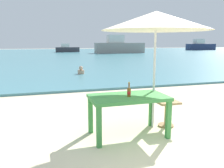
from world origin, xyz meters
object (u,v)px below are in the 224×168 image
object	(u,v)px
beer_bottle_amber	(129,91)
swimmer_person	(81,71)
picnic_table_green	(128,102)
side_table_wood	(166,110)
boat_cargo_ship	(119,46)
boat_barge	(67,49)
boat_fishing_trawler	(200,46)
patio_umbrella	(156,21)

from	to	relation	value
beer_bottle_amber	swimmer_person	xyz separation A→B (m)	(0.50, 8.23, -0.61)
picnic_table_green	side_table_wood	xyz separation A→B (m)	(0.93, 0.23, -0.30)
side_table_wood	boat_cargo_ship	bearing A→B (deg)	73.15
boat_barge	beer_bottle_amber	bearing A→B (deg)	-94.50
boat_barge	boat_fishing_trawler	size ratio (longest dim) A/B	0.62
boat_barge	boat_fishing_trawler	xyz separation A→B (m)	(27.32, 1.78, 0.30)
swimmer_person	boat_cargo_ship	world-z (taller)	boat_cargo_ship
beer_bottle_amber	boat_fishing_trawler	size ratio (longest dim) A/B	0.04
boat_fishing_trawler	boat_cargo_ship	xyz separation A→B (m)	(-20.21, -7.47, 0.16)
beer_bottle_amber	swimmer_person	distance (m)	8.27
picnic_table_green	patio_umbrella	distance (m)	1.63
patio_umbrella	boat_barge	bearing A→B (deg)	86.53
boat_fishing_trawler	swimmer_person	bearing A→B (deg)	-135.49
side_table_wood	boat_barge	distance (m)	35.32
picnic_table_green	boat_cargo_ship	size ratio (longest dim) A/B	0.19
beer_bottle_amber	boat_barge	xyz separation A→B (m)	(2.80, 35.56, -0.28)
boat_fishing_trawler	boat_cargo_ship	bearing A→B (deg)	-159.72
beer_bottle_amber	side_table_wood	size ratio (longest dim) A/B	0.49
picnic_table_green	side_table_wood	distance (m)	1.00
picnic_table_green	beer_bottle_amber	xyz separation A→B (m)	(-0.01, -0.06, 0.20)
picnic_table_green	boat_fishing_trawler	bearing A→B (deg)	51.08
boat_cargo_ship	swimmer_person	bearing A→B (deg)	-113.49
picnic_table_green	patio_umbrella	bearing A→B (deg)	22.87
swimmer_person	boat_barge	xyz separation A→B (m)	(2.30, 27.33, 0.34)
picnic_table_green	boat_barge	xyz separation A→B (m)	(2.78, 35.50, -0.07)
beer_bottle_amber	boat_cargo_ship	world-z (taller)	boat_cargo_ship
side_table_wood	beer_bottle_amber	bearing A→B (deg)	-162.95
picnic_table_green	boat_fishing_trawler	size ratio (longest dim) A/B	0.23
boat_barge	boat_fishing_trawler	distance (m)	27.37
beer_bottle_amber	boat_barge	bearing A→B (deg)	85.50
patio_umbrella	boat_cargo_ship	world-z (taller)	boat_cargo_ship
boat_barge	patio_umbrella	bearing A→B (deg)	-93.47
patio_umbrella	boat_cargo_ship	xyz separation A→B (m)	(9.24, 29.54, -1.07)
patio_umbrella	beer_bottle_amber	bearing A→B (deg)	-153.34
beer_bottle_amber	patio_umbrella	distance (m)	1.46
swimmer_person	boat_barge	world-z (taller)	boat_barge
beer_bottle_amber	boat_fishing_trawler	bearing A→B (deg)	51.11
boat_cargo_ship	boat_barge	bearing A→B (deg)	141.30
picnic_table_green	boat_barge	size ratio (longest dim) A/B	0.37
picnic_table_green	boat_barge	distance (m)	35.61
boat_barge	boat_fishing_trawler	world-z (taller)	boat_fishing_trawler
side_table_wood	swimmer_person	xyz separation A→B (m)	(-0.44, 7.94, -0.11)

